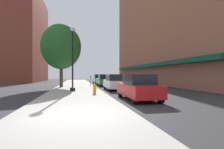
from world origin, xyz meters
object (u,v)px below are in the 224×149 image
Objects in this scene: tree_near at (61,47)px; car_green at (104,80)px; car_red at (138,87)px; car_silver at (99,79)px; fire_hydrant at (95,89)px; parking_meter_near at (91,79)px; car_white at (115,82)px; lamppost at (73,57)px.

tree_near reaches higher than car_green.
car_silver is at bearing 90.94° from car_red.
fire_hydrant is 0.18× the size of car_green.
fire_hydrant is 0.10× the size of tree_near.
car_red reaches higher than parking_meter_near.
car_white is at bearing -88.21° from car_silver.
car_silver is (2.51, 17.83, 0.29)m from fire_hydrant.
car_red is at bearing -89.23° from car_green.
lamppost is 7.47× the size of fire_hydrant.
car_red is 14.46m from car_green.
fire_hydrant is at bearing -96.21° from car_silver.
lamppost is 6.13m from tree_near.
fire_hydrant is 11.49m from parking_meter_near.
tree_near is (-3.81, -3.28, 4.07)m from parking_meter_near.
lamppost reaches higher than parking_meter_near.
lamppost is at bearing -115.21° from car_green.
tree_near is 12.00m from car_silver.
lamppost reaches higher than car_red.
parking_meter_near is 0.30× the size of car_green.
car_green and car_silver have the same top height.
tree_near is (-1.49, 5.66, 1.81)m from lamppost.
tree_near is at bearing 111.68° from fire_hydrant.
fire_hydrant is 0.60× the size of parking_meter_near.
lamppost reaches higher than fire_hydrant.
lamppost is at bearing 124.98° from fire_hydrant.
fire_hydrant is 0.18× the size of car_red.
car_silver is at bearing 59.15° from tree_near.
fire_hydrant is 4.79m from car_white.
car_green is (5.76, 3.10, -4.21)m from tree_near.
car_red is 1.00× the size of car_silver.
car_silver is (1.95, 6.37, -0.14)m from parking_meter_near.
fire_hydrant is at bearing -92.78° from parking_meter_near.
tree_near is at bearing -150.94° from car_green.
car_white is at bearing 90.94° from car_red.
fire_hydrant is 0.18× the size of car_silver.
fire_hydrant is 9.89m from tree_near.
car_white is 13.76m from car_silver.
fire_hydrant is at bearing -121.77° from car_white.
lamppost is 4.08m from fire_hydrant.
car_green is (4.27, 8.77, -2.39)m from lamppost.
tree_near is 1.78× the size of car_green.
fire_hydrant is 4.05m from car_red.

